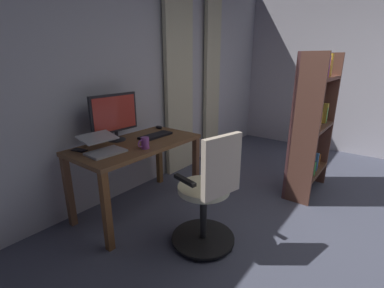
{
  "coord_description": "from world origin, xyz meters",
  "views": [
    {
      "loc": [
        2.52,
        -0.12,
        1.55
      ],
      "look_at": [
        0.66,
        -1.55,
        0.82
      ],
      "focal_mm": 24.96,
      "sensor_mm": 36.0,
      "label": 1
    }
  ],
  "objects": [
    {
      "name": "computer_mouse",
      "position": [
        0.26,
        -2.37,
        0.78
      ],
      "size": [
        0.06,
        0.1,
        0.04
      ],
      "primitive_type": "ellipsoid",
      "color": "black",
      "rests_on": "desk"
    },
    {
      "name": "computer_keyboard",
      "position": [
        0.54,
        -2.14,
        0.77
      ],
      "size": [
        0.39,
        0.15,
        0.02
      ],
      "primitive_type": "cube",
      "color": "black",
      "rests_on": "desk"
    },
    {
      "name": "ground_plane",
      "position": [
        0.0,
        0.0,
        0.0
      ],
      "size": [
        7.06,
        7.06,
        0.0
      ],
      "primitive_type": "plane",
      "color": "#505467"
    },
    {
      "name": "computer_monitor",
      "position": [
        0.88,
        -2.37,
        1.03
      ],
      "size": [
        0.55,
        0.18,
        0.48
      ],
      "color": "#232328",
      "rests_on": "desk"
    },
    {
      "name": "curtain_left_panel",
      "position": [
        -1.13,
        -2.53,
        1.23
      ],
      "size": [
        0.37,
        0.06,
        2.45
      ],
      "primitive_type": "cube",
      "color": "beige",
      "rests_on": "ground"
    },
    {
      "name": "cell_phone_by_monitor",
      "position": [
        1.31,
        -2.36,
        0.76
      ],
      "size": [
        0.1,
        0.16,
        0.01
      ],
      "primitive_type": "cube",
      "rotation": [
        0.0,
        0.0,
        0.22
      ],
      "color": "black",
      "rests_on": "desk"
    },
    {
      "name": "mug_coffee",
      "position": [
        0.89,
        -1.93,
        0.81
      ],
      "size": [
        0.13,
        0.08,
        0.11
      ],
      "color": "purple",
      "rests_on": "desk"
    },
    {
      "name": "office_chair",
      "position": [
        0.87,
        -1.21,
        0.48
      ],
      "size": [
        0.56,
        0.56,
        1.03
      ],
      "rotation": [
        0.0,
        0.0,
        2.91
      ],
      "color": "black",
      "rests_on": "ground"
    },
    {
      "name": "curtain_right_panel",
      "position": [
        -0.32,
        -2.53,
        1.23
      ],
      "size": [
        0.53,
        0.06,
        2.45
      ],
      "primitive_type": "cube",
      "color": "beige",
      "rests_on": "ground"
    },
    {
      "name": "laptop",
      "position": [
        1.2,
        -2.15,
        0.81
      ],
      "size": [
        0.33,
        0.34,
        0.15
      ],
      "rotation": [
        0.0,
        0.0,
        -0.04
      ],
      "color": "#B7BCC1",
      "rests_on": "desk"
    },
    {
      "name": "bookshelf",
      "position": [
        -0.73,
        -0.89,
        0.84
      ],
      "size": [
        0.77,
        0.3,
        1.64
      ],
      "color": "brown",
      "rests_on": "ground"
    },
    {
      "name": "desk",
      "position": [
        0.81,
        -2.15,
        0.65
      ],
      "size": [
        1.3,
        0.68,
        0.76
      ],
      "color": "brown",
      "rests_on": "ground"
    },
    {
      "name": "back_room_partition",
      "position": [
        0.0,
        -2.64,
        1.42
      ],
      "size": [
        5.43,
        0.1,
        2.84
      ],
      "primitive_type": "cube",
      "color": "silver",
      "rests_on": "ground"
    }
  ]
}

